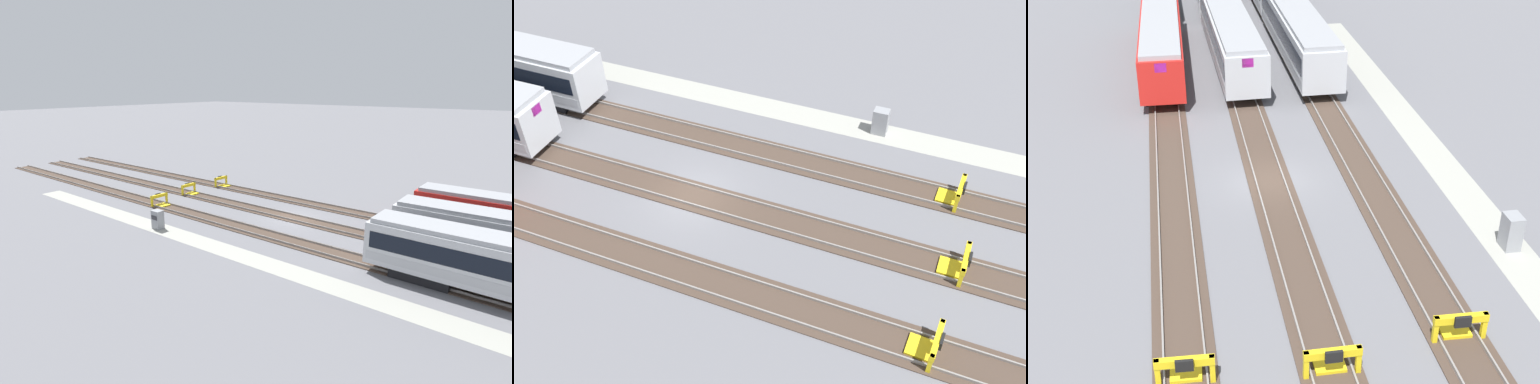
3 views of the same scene
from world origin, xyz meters
The scene contains 9 objects.
ground_plane centered at (0.00, 0.00, 0.00)m, with size 400.00×400.00×0.00m, color slate.
service_walkway centered at (0.00, -9.29, 0.00)m, with size 54.00×2.00×0.01m, color #9E9E93.
rail_track_nearest centered at (0.00, -4.89, 0.04)m, with size 90.00×2.23×0.21m.
rail_track_near_inner centered at (0.00, 0.00, 0.04)m, with size 90.00×2.24×0.21m.
rail_track_middle centered at (0.00, 4.89, 0.04)m, with size 90.00×2.23×0.21m.
bumper_stop_nearest_track centered at (-12.84, -4.90, 0.51)m, with size 1.37×2.01×1.22m.
bumper_stop_near_inner_track centered at (-13.80, 0.00, 0.51)m, with size 1.34×2.00×1.22m.
bumper_stop_middle_track centered at (-13.39, 4.88, 0.51)m, with size 1.38×2.01×1.22m.
electrical_cabinet centered at (-7.71, -9.34, 0.80)m, with size 0.90×0.73×1.60m.
Camera 1 is at (18.71, -29.50, 11.82)m, focal length 28.00 mm.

